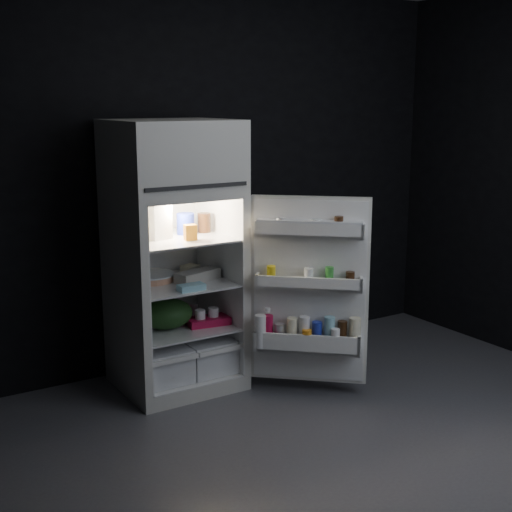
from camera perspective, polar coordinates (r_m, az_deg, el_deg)
floor at (r=4.22m, az=7.78°, el=-14.53°), size 4.00×3.40×0.00m
wall_back at (r=5.21m, az=-3.86°, el=6.29°), size 4.00×0.00×2.70m
refrigerator at (r=4.72m, az=-6.71°, el=0.74°), size 0.76×0.71×1.78m
fridge_door at (r=4.59m, az=4.27°, el=-3.11°), size 0.67×0.62×1.22m
milk_jug at (r=4.61m, az=-7.95°, el=2.85°), size 0.17×0.17×0.24m
mayo_jar at (r=4.76m, az=-5.66°, el=2.58°), size 0.13×0.13×0.14m
jam_jar at (r=4.82m, az=-4.18°, el=2.68°), size 0.11×0.11×0.13m
amber_bottle at (r=4.61m, az=-9.50°, el=2.66°), size 0.10×0.10×0.22m
small_carton at (r=4.55m, az=-5.27°, el=1.89°), size 0.08×0.07×0.10m
egg_carton at (r=4.74m, az=-4.69°, el=-1.58°), size 0.34×0.20×0.07m
pie at (r=4.77m, az=-8.36°, el=-1.75°), size 0.35×0.35×0.04m
flat_package at (r=4.51m, az=-5.20°, el=-2.51°), size 0.17×0.09×0.04m
wrapped_pkg at (r=4.98m, az=-5.28°, el=-1.02°), size 0.14×0.13×0.05m
produce_bag at (r=4.74m, az=-7.12°, el=-4.61°), size 0.43×0.40×0.20m
yogurt_tray at (r=4.81m, az=-3.85°, el=-5.19°), size 0.30×0.19×0.05m
small_can_red at (r=4.97m, az=-5.90°, el=-4.40°), size 0.08×0.08×0.09m
small_can_silver at (r=5.00m, az=-5.02°, el=-4.29°), size 0.07×0.07×0.09m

